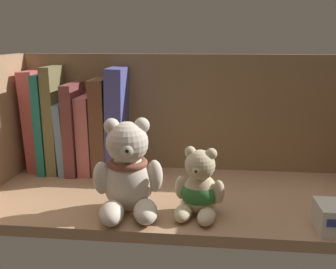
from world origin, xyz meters
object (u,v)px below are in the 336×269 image
object	(u,v)px
book_0	(38,120)
book_4	(78,126)
book_7	(119,120)
teddy_bear_larger	(128,173)
teddy_bear_smaller	(199,189)
book_3	(69,135)
book_6	(104,125)
book_1	(50,121)
book_5	(91,132)
book_2	(59,118)

from	to	relation	value
book_0	book_4	bearing A→B (deg)	0.00
book_4	book_7	distance (cm)	9.81
teddy_bear_larger	teddy_bear_smaller	world-z (taller)	teddy_bear_larger
book_3	teddy_bear_smaller	distance (cm)	37.60
book_6	teddy_bear_smaller	distance (cm)	31.55
book_7	teddy_bear_larger	world-z (taller)	book_7
book_6	teddy_bear_larger	size ratio (longest dim) A/B	1.26
book_4	book_7	xyz separation A→B (cm)	(9.66, 0.00, 1.71)
book_6	teddy_bear_smaller	size ratio (longest dim) A/B	1.76
book_3	book_6	distance (cm)	8.73
book_1	book_7	bearing A→B (deg)	0.00
book_1	teddy_bear_larger	xyz separation A→B (cm)	(22.84, -21.69, -3.93)
teddy_bear_smaller	book_5	bearing A→B (deg)	140.06
book_0	book_1	bearing A→B (deg)	0.00
book_4	teddy_bear_larger	bearing A→B (deg)	-53.36
book_0	teddy_bear_smaller	bearing A→B (deg)	-29.46
teddy_bear_larger	book_6	bearing A→B (deg)	114.85
book_0	book_4	distance (cm)	9.58
book_4	book_2	bearing A→B (deg)	180.00
book_7	teddy_bear_larger	xyz separation A→B (cm)	(6.47, -21.69, -4.65)
book_1	book_5	distance (cm)	9.86
book_6	book_7	world-z (taller)	book_7
book_6	book_7	distance (cm)	3.78
book_2	book_3	world-z (taller)	book_2
book_1	book_2	world-z (taller)	book_2
book_0	teddy_bear_smaller	world-z (taller)	book_0
book_3	book_6	bearing A→B (deg)	0.00
book_5	teddy_bear_larger	xyz separation A→B (cm)	(13.27, -21.69, -1.55)
book_1	book_2	bearing A→B (deg)	0.00
book_3	book_0	bearing A→B (deg)	180.00
book_2	teddy_bear_smaller	distance (cm)	39.94
book_0	book_5	xyz separation A→B (cm)	(12.36, 0.00, -2.66)
book_6	book_7	bearing A→B (deg)	0.00
book_2	book_6	xyz separation A→B (cm)	(10.52, 0.00, -1.33)
book_6	teddy_bear_larger	world-z (taller)	book_6
book_0	book_3	distance (cm)	8.02
book_2	teddy_bear_larger	distance (cm)	30.27
book_2	book_7	size ratio (longest dim) A/B	1.01
book_6	book_3	bearing A→B (deg)	180.00
book_6	book_1	bearing A→B (deg)	180.00
book_4	book_7	world-z (taller)	book_7
book_4	book_5	world-z (taller)	book_4
book_5	teddy_bear_smaller	distance (cm)	33.64
book_2	teddy_bear_larger	xyz separation A→B (cm)	(20.57, -21.69, -4.78)
book_5	book_3	bearing A→B (deg)	180.00
book_1	book_7	distance (cm)	16.38
book_3	book_5	distance (cm)	5.15
teddy_bear_larger	book_2	bearing A→B (deg)	133.48
book_3	teddy_bear_smaller	xyz separation A→B (cm)	(30.71, -21.45, -3.23)
book_3	teddy_bear_larger	world-z (taller)	teddy_bear_larger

